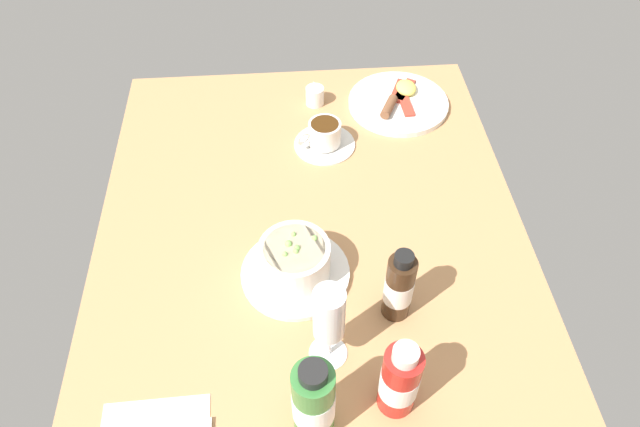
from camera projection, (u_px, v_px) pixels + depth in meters
ground_plane at (312, 241)px, 112.74cm from camera, size 110.00×84.00×3.00cm
porridge_bowl at (295, 262)px, 102.61cm from camera, size 19.94×19.94×8.92cm
coffee_cup at (324, 136)px, 127.10cm from camera, size 13.71×13.71×6.18cm
creamer_jug at (315, 95)px, 137.42cm from camera, size 5.24×4.36×5.07cm
wine_glass at (329, 317)px, 86.61cm from camera, size 6.37×6.37×17.51cm
sauce_bottle_red at (400, 380)px, 84.18cm from camera, size 5.90×5.90×16.24cm
sauce_bottle_green at (314, 402)px, 80.86cm from camera, size 6.21×6.21×18.20cm
sauce_bottle_brown at (399, 287)px, 95.15cm from camera, size 4.94×4.94×15.91cm
breakfast_plate at (399, 102)px, 138.03cm from camera, size 23.97×23.97×3.70cm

